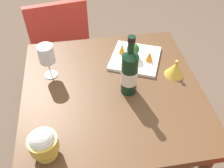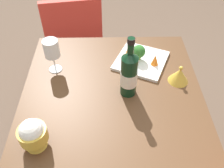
# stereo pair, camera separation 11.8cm
# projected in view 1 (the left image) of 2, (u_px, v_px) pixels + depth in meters

# --- Properties ---
(ground_plane) EXTENTS (8.00, 8.00, 0.00)m
(ground_plane) POSITION_uv_depth(u_px,v_px,m) (112.00, 162.00, 1.72)
(ground_plane) COLOR brown
(dining_table) EXTENTS (0.85, 0.85, 0.73)m
(dining_table) POSITION_uv_depth(u_px,v_px,m) (112.00, 101.00, 1.27)
(dining_table) COLOR brown
(dining_table) RESTS_ON ground_plane
(chair_by_wall) EXTENTS (0.45, 0.45, 0.85)m
(chair_by_wall) POSITION_uv_depth(u_px,v_px,m) (60.00, 40.00, 1.83)
(chair_by_wall) COLOR red
(chair_by_wall) RESTS_ON ground_plane
(wine_bottle) EXTENTS (0.08, 0.08, 0.31)m
(wine_bottle) POSITION_uv_depth(u_px,v_px,m) (129.00, 72.00, 1.11)
(wine_bottle) COLOR black
(wine_bottle) RESTS_ON dining_table
(wine_glass) EXTENTS (0.08, 0.08, 0.18)m
(wine_glass) POSITION_uv_depth(u_px,v_px,m) (46.00, 55.00, 1.18)
(wine_glass) COLOR white
(wine_glass) RESTS_ON dining_table
(rice_bowl) EXTENTS (0.11, 0.11, 0.14)m
(rice_bowl) POSITION_uv_depth(u_px,v_px,m) (43.00, 143.00, 0.91)
(rice_bowl) COLOR gold
(rice_bowl) RESTS_ON dining_table
(rice_bowl_lid) EXTENTS (0.10, 0.10, 0.09)m
(rice_bowl_lid) POSITION_uv_depth(u_px,v_px,m) (175.00, 69.00, 1.24)
(rice_bowl_lid) COLOR gold
(rice_bowl_lid) RESTS_ON dining_table
(serving_plate) EXTENTS (0.33, 0.33, 0.02)m
(serving_plate) POSITION_uv_depth(u_px,v_px,m) (135.00, 58.00, 1.35)
(serving_plate) COLOR white
(serving_plate) RESTS_ON dining_table
(broccoli_floret) EXTENTS (0.07, 0.07, 0.09)m
(broccoli_floret) POSITION_uv_depth(u_px,v_px,m) (133.00, 50.00, 1.31)
(broccoli_floret) COLOR #729E4C
(broccoli_floret) RESTS_ON serving_plate
(carrot_garnish_left) EXTENTS (0.04, 0.04, 0.06)m
(carrot_garnish_left) POSITION_uv_depth(u_px,v_px,m) (150.00, 56.00, 1.30)
(carrot_garnish_left) COLOR orange
(carrot_garnish_left) RESTS_ON serving_plate
(carrot_garnish_right) EXTENTS (0.03, 0.03, 0.06)m
(carrot_garnish_right) POSITION_uv_depth(u_px,v_px,m) (122.00, 49.00, 1.35)
(carrot_garnish_right) COLOR orange
(carrot_garnish_right) RESTS_ON serving_plate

